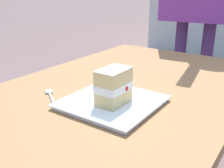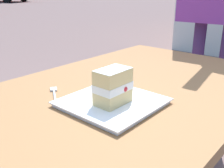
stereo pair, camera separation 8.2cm
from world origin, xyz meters
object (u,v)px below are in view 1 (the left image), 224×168
patio_table (114,115)px  cake_slice (114,86)px  dessert_plate (112,103)px  dessert_fork (51,97)px

patio_table → cake_slice: bearing=33.4°
dessert_plate → cake_slice: size_ratio=2.54×
dessert_plate → dessert_fork: bearing=-69.2°
patio_table → dessert_plate: dessert_plate is taller
patio_table → dessert_fork: (0.18, -0.13, 0.10)m
cake_slice → dessert_fork: 0.23m
patio_table → cake_slice: 0.22m
dessert_plate → cake_slice: cake_slice is taller
dessert_fork → patio_table: bearing=142.7°
patio_table → dessert_plate: 0.16m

